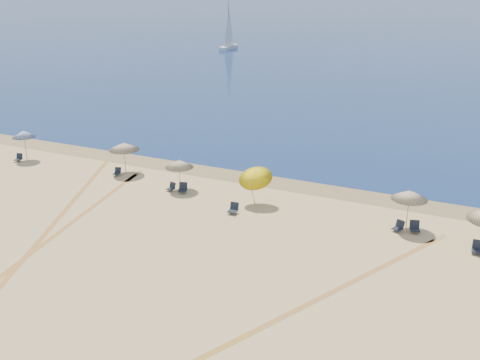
# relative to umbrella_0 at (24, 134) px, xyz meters

# --- Properties ---
(ocean) EXTENTS (500.00, 500.00, 0.00)m
(ocean) POSITION_rel_umbrella_0_xyz_m (19.51, 204.92, -2.22)
(ocean) COLOR #0C2151
(ocean) RESTS_ON ground
(wet_sand) EXTENTS (500.00, 500.00, 0.00)m
(wet_sand) POSITION_rel_umbrella_0_xyz_m (19.51, 3.92, -2.22)
(wet_sand) COLOR olive
(wet_sand) RESTS_ON ground
(umbrella_0) EXTENTS (1.86, 1.86, 2.57)m
(umbrella_0) POSITION_rel_umbrella_0_xyz_m (0.00, 0.00, 0.00)
(umbrella_0) COLOR gray
(umbrella_0) RESTS_ON ground
(umbrella_1) EXTENTS (2.34, 2.35, 2.49)m
(umbrella_1) POSITION_rel_umbrella_0_xyz_m (9.34, 0.81, -0.08)
(umbrella_1) COLOR gray
(umbrella_1) RESTS_ON ground
(umbrella_2) EXTENTS (2.01, 2.01, 2.29)m
(umbrella_2) POSITION_rel_umbrella_0_xyz_m (14.97, -0.47, -0.28)
(umbrella_2) COLOR gray
(umbrella_2) RESTS_ON ground
(umbrella_3) EXTENTS (2.25, 2.27, 2.81)m
(umbrella_3) POSITION_rel_umbrella_0_xyz_m (20.89, -0.71, -0.16)
(umbrella_3) COLOR gray
(umbrella_3) RESTS_ON ground
(umbrella_4) EXTENTS (2.15, 2.15, 2.57)m
(umbrella_4) POSITION_rel_umbrella_0_xyz_m (30.74, -0.38, -0.00)
(umbrella_4) COLOR gray
(umbrella_4) RESTS_ON ground
(chair_0) EXTENTS (0.64, 0.71, 0.63)m
(chair_0) POSITION_rel_umbrella_0_xyz_m (-0.36, -0.53, -1.95)
(chair_0) COLOR black
(chair_0) RESTS_ON ground
(chair_1) EXTENTS (0.60, 0.67, 0.60)m
(chair_1) POSITION_rel_umbrella_0_xyz_m (9.06, 0.12, -1.96)
(chair_1) COLOR black
(chair_1) RESTS_ON ground
(chair_2) EXTENTS (0.56, 0.64, 0.59)m
(chair_2) POSITION_rel_umbrella_0_xyz_m (14.53, -0.92, -1.97)
(chair_2) COLOR black
(chair_2) RESTS_ON ground
(chair_3) EXTENTS (0.77, 0.83, 0.71)m
(chair_3) POSITION_rel_umbrella_0_xyz_m (15.44, -0.89, -1.92)
(chair_3) COLOR black
(chair_3) RESTS_ON ground
(chair_4) EXTENTS (0.59, 0.69, 0.69)m
(chair_4) POSITION_rel_umbrella_0_xyz_m (20.25, -2.64, -1.92)
(chair_4) COLOR black
(chair_4) RESTS_ON ground
(chair_5) EXTENTS (0.73, 0.78, 0.65)m
(chair_5) POSITION_rel_umbrella_0_xyz_m (30.38, -0.85, -1.94)
(chair_5) COLOR black
(chair_5) RESTS_ON ground
(chair_6) EXTENTS (0.73, 0.80, 0.69)m
(chair_6) POSITION_rel_umbrella_0_xyz_m (31.26, -0.59, -1.92)
(chair_6) COLOR black
(chair_6) RESTS_ON ground
(chair_7) EXTENTS (0.60, 0.70, 0.70)m
(chair_7) POSITION_rel_umbrella_0_xyz_m (34.84, -1.89, -1.92)
(chair_7) COLOR black
(chair_7) RESTS_ON ground
(sailboat_2) EXTENTS (1.87, 6.32, 9.33)m
(sailboat_2) POSITION_rel_umbrella_0_xyz_m (-16.45, 71.55, 0.59)
(sailboat_2) COLOR white
(sailboat_2) RESTS_ON ocean
(tire_tracks) EXTENTS (52.99, 41.79, 0.00)m
(tire_tracks) POSITION_rel_umbrella_0_xyz_m (16.82, -11.74, -2.23)
(tire_tracks) COLOR tan
(tire_tracks) RESTS_ON ground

